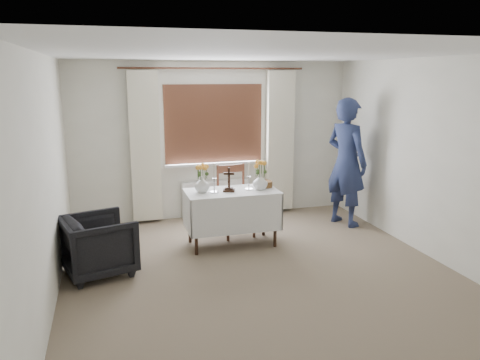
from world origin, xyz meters
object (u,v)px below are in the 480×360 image
(wooden_chair, at_px, (236,201))
(person, at_px, (346,162))
(altar_table, at_px, (232,218))
(armchair, at_px, (99,245))
(wooden_cross, at_px, (229,180))
(flower_vase_right, at_px, (260,182))
(flower_vase_left, at_px, (202,184))

(wooden_chair, relative_size, person, 0.52)
(altar_table, bearing_deg, wooden_chair, 66.81)
(armchair, distance_m, wooden_cross, 1.85)
(armchair, bearing_deg, flower_vase_right, -93.52)
(altar_table, height_order, wooden_chair, wooden_chair)
(flower_vase_right, bearing_deg, altar_table, 174.99)
(wooden_cross, relative_size, flower_vase_right, 1.53)
(flower_vase_left, xyz_separation_m, flower_vase_right, (0.79, -0.07, -0.00))
(person, height_order, flower_vase_right, person)
(wooden_cross, height_order, flower_vase_right, wooden_cross)
(wooden_chair, distance_m, armchair, 2.09)
(wooden_chair, height_order, wooden_cross, wooden_cross)
(flower_vase_right, bearing_deg, wooden_chair, 119.61)
(wooden_chair, xyz_separation_m, flower_vase_right, (0.23, -0.41, 0.36))
(wooden_chair, relative_size, flower_vase_left, 4.77)
(wooden_cross, bearing_deg, altar_table, 51.75)
(flower_vase_left, bearing_deg, person, 9.17)
(altar_table, xyz_separation_m, flower_vase_left, (-0.40, 0.04, 0.49))
(wooden_chair, bearing_deg, wooden_cross, -123.71)
(altar_table, bearing_deg, wooden_cross, -149.90)
(armchair, bearing_deg, wooden_chair, -81.19)
(person, bearing_deg, altar_table, 79.93)
(altar_table, bearing_deg, flower_vase_right, -5.01)
(armchair, height_order, flower_vase_right, flower_vase_right)
(altar_table, height_order, wooden_cross, wooden_cross)
(armchair, height_order, flower_vase_left, flower_vase_left)
(flower_vase_right, bearing_deg, wooden_cross, 178.87)
(wooden_chair, distance_m, flower_vase_left, 0.74)
(altar_table, bearing_deg, person, 12.09)
(armchair, bearing_deg, flower_vase_left, -84.04)
(wooden_chair, height_order, person, person)
(person, distance_m, wooden_cross, 2.01)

